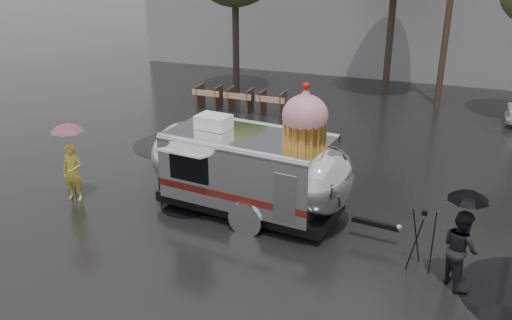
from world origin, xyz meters
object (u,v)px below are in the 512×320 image
at_px(tripod, 422,235).
at_px(person_right, 460,249).
at_px(airstream_trailer, 252,166).
at_px(person_left, 73,172).

bearing_deg(tripod, person_right, -23.47).
relative_size(airstream_trailer, person_right, 4.06).
bearing_deg(airstream_trailer, person_left, -161.97).
xyz_separation_m(person_left, person_right, (10.42, -0.55, 0.05)).
height_order(person_left, person_right, person_right).
height_order(person_right, tripod, person_right).
xyz_separation_m(person_left, tripod, (9.61, -0.20, 0.03)).
height_order(airstream_trailer, tripod, airstream_trailer).
bearing_deg(person_right, person_left, 53.03).
xyz_separation_m(airstream_trailer, person_left, (-5.07, -1.03, -0.53)).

